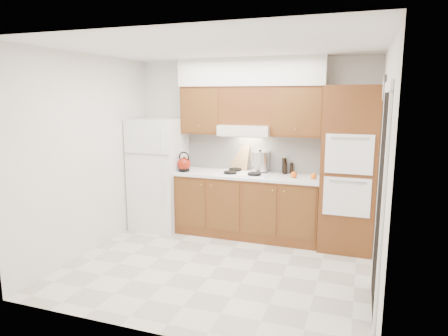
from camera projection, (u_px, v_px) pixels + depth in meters
name	position (u px, v px, depth m)	size (l,w,h in m)	color
floor	(218.00, 266.00, 4.90)	(3.60, 3.60, 0.00)	beige
ceiling	(217.00, 47.00, 4.43)	(3.60, 3.60, 0.00)	white
wall_back	(252.00, 147.00, 6.06)	(3.60, 0.02, 2.60)	white
wall_left	(90.00, 155.00, 5.26)	(0.02, 3.00, 2.60)	white
wall_right	(382.00, 172.00, 4.08)	(0.02, 3.00, 2.60)	white
fridge	(159.00, 174.00, 6.26)	(0.75, 0.72, 1.72)	white
base_cabinets	(247.00, 206.00, 5.93)	(2.11, 0.60, 0.90)	brown
countertop	(247.00, 175.00, 5.83)	(2.13, 0.62, 0.04)	white
backsplash	(253.00, 152.00, 6.05)	(2.11, 0.03, 0.56)	white
oven_cabinet	(349.00, 169.00, 5.32)	(0.70, 0.65, 2.20)	brown
upper_cab_left	(204.00, 110.00, 6.04)	(0.63, 0.33, 0.70)	brown
upper_cab_right	(298.00, 111.00, 5.57)	(0.73, 0.33, 0.70)	brown
range_hood	(246.00, 130.00, 5.81)	(0.75, 0.45, 0.15)	silver
upper_cab_over_hood	(248.00, 106.00, 5.80)	(0.75, 0.33, 0.55)	brown
soffit	(251.00, 72.00, 5.69)	(2.13, 0.36, 0.40)	silver
cooktop	(244.00, 173.00, 5.86)	(0.74, 0.50, 0.01)	white
doorway	(380.00, 204.00, 3.80)	(0.02, 0.90, 2.10)	black
wall_clock	(384.00, 88.00, 4.44)	(0.30, 0.30, 0.02)	#3F3833
kettle	(184.00, 164.00, 6.00)	(0.20, 0.20, 0.20)	maroon
cutting_board	(240.00, 157.00, 6.10)	(0.29, 0.02, 0.38)	tan
stock_pot	(260.00, 161.00, 5.91)	(0.27, 0.27, 0.28)	silver
condiment_a	(284.00, 166.00, 5.89)	(0.06, 0.06, 0.22)	black
condiment_b	(292.00, 168.00, 5.85)	(0.05, 0.05, 0.16)	black
condiment_c	(285.00, 168.00, 5.81)	(0.06, 0.06, 0.17)	black
orange_near	(313.00, 176.00, 5.48)	(0.08, 0.08, 0.08)	orange
orange_far	(294.00, 175.00, 5.55)	(0.09, 0.09, 0.09)	#DE570B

